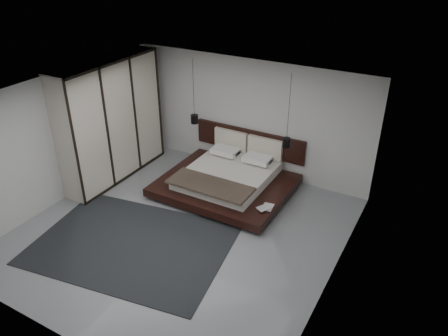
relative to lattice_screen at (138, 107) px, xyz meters
The scene contains 14 objects.
floor 4.05m from the lattice_screen, 39.71° to the right, with size 6.00×6.00×0.00m, color gray.
ceiling 4.12m from the lattice_screen, 39.71° to the right, with size 6.00×6.00×0.00m, color white.
wall_back 3.00m from the lattice_screen, 10.56° to the left, with size 6.00×6.00×0.00m, color silver.
wall_front 6.20m from the lattice_screen, 61.57° to the right, with size 6.00×6.00×0.00m, color silver.
wall_left 2.45m from the lattice_screen, 91.17° to the right, with size 6.00×6.00×0.00m, color silver.
wall_right 6.44m from the lattice_screen, 22.38° to the right, with size 6.00×6.00×0.00m, color silver.
lattice_screen is the anchor object (origin of this frame).
bed 3.19m from the lattice_screen, 10.38° to the right, with size 2.87×2.43×1.09m.
book_lower 4.45m from the lattice_screen, 16.25° to the right, with size 0.22×0.29×0.03m, color #99724C.
book_upper 4.43m from the lattice_screen, 16.72° to the right, with size 0.20×0.28×0.02m, color #99724C.
pendant_left 1.80m from the lattice_screen, ahead, with size 0.17×0.17×1.56m.
pendant_right 4.16m from the lattice_screen, ahead, with size 0.17×0.17×1.63m.
wardrobe 1.30m from the lattice_screen, 78.78° to the right, with size 0.68×2.90×2.85m.
rug 4.22m from the lattice_screen, 54.05° to the right, with size 3.64×2.60×0.02m, color black.
Camera 1 is at (4.20, -5.74, 5.30)m, focal length 35.00 mm.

